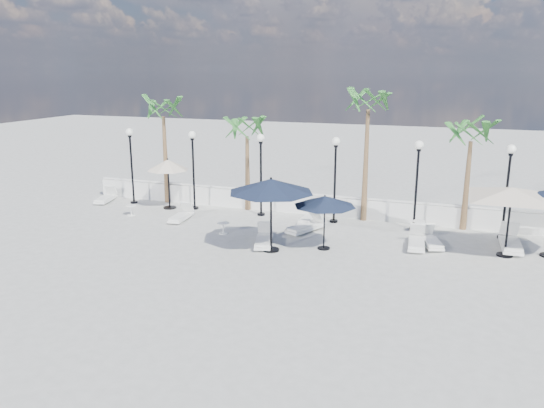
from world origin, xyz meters
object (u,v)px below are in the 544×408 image
(parasol_cream_sq_a, at_px, (512,188))
(parasol_cream_small, at_px, (168,166))
(lounger_2, at_px, (310,217))
(lounger_6, at_px, (417,241))
(lounger_1, at_px, (181,216))
(lounger_3, at_px, (305,226))
(lounger_4, at_px, (264,239))
(lounger_7, at_px, (431,240))
(lounger_5, at_px, (511,243))
(parasol_navy_mid, at_px, (325,201))
(lounger_0, at_px, (106,198))
(parasol_navy_left, at_px, (271,186))

(parasol_cream_sq_a, height_order, parasol_cream_small, parasol_cream_sq_a)
(lounger_2, distance_m, lounger_6, 5.26)
(lounger_1, height_order, lounger_3, lounger_3)
(lounger_4, bearing_deg, lounger_7, 2.29)
(lounger_5, relative_size, parasol_cream_sq_a, 0.38)
(lounger_7, xyz_separation_m, parasol_navy_mid, (-3.86, -1.72, 1.65))
(lounger_5, height_order, lounger_6, lounger_5)
(lounger_1, height_order, lounger_4, lounger_4)
(lounger_3, bearing_deg, lounger_6, 17.63)
(lounger_4, relative_size, parasol_cream_small, 0.79)
(lounger_6, bearing_deg, lounger_7, 31.28)
(lounger_0, distance_m, lounger_5, 19.26)
(lounger_1, xyz_separation_m, parasol_navy_left, (5.25, -2.54, 2.29))
(lounger_0, xyz_separation_m, lounger_5, (19.23, -1.11, 0.05))
(lounger_1, height_order, parasol_navy_left, parasol_navy_left)
(parasol_navy_mid, bearing_deg, parasol_cream_small, 158.59)
(lounger_0, relative_size, lounger_7, 0.99)
(lounger_5, xyz_separation_m, parasol_cream_sq_a, (-0.25, -0.86, 2.31))
(lounger_0, height_order, lounger_2, lounger_0)
(parasol_navy_mid, bearing_deg, lounger_4, -171.05)
(lounger_2, bearing_deg, parasol_cream_small, -175.66)
(lounger_0, height_order, lounger_6, lounger_6)
(lounger_3, bearing_deg, parasol_cream_small, -167.99)
(lounger_5, distance_m, lounger_6, 3.54)
(lounger_1, relative_size, lounger_2, 1.01)
(parasol_navy_left, height_order, parasol_cream_sq_a, parasol_navy_left)
(lounger_2, relative_size, parasol_navy_mid, 0.74)
(lounger_3, bearing_deg, lounger_4, -91.67)
(lounger_1, bearing_deg, parasol_navy_mid, -17.62)
(lounger_1, relative_size, lounger_5, 0.82)
(parasol_navy_left, bearing_deg, parasol_navy_mid, 25.32)
(parasol_navy_left, relative_size, parasol_cream_small, 1.29)
(lounger_6, distance_m, parasol_cream_small, 12.37)
(lounger_7, bearing_deg, lounger_4, -179.01)
(parasol_cream_sq_a, bearing_deg, lounger_4, -168.37)
(lounger_2, relative_size, lounger_5, 0.81)
(lounger_5, bearing_deg, parasol_cream_small, 174.41)
(parasol_navy_mid, xyz_separation_m, parasol_cream_small, (-8.70, 3.41, 0.27))
(lounger_1, distance_m, lounger_5, 13.86)
(lounger_1, height_order, lounger_6, lounger_6)
(lounger_4, distance_m, parasol_cream_sq_a, 9.32)
(lounger_0, relative_size, parasol_cream_small, 0.75)
(lounger_1, bearing_deg, parasol_cream_small, 128.42)
(lounger_7, xyz_separation_m, parasol_cream_small, (-12.55, 1.70, 1.92))
(lounger_3, bearing_deg, lounger_5, 27.06)
(lounger_0, distance_m, lounger_1, 5.66)
(lounger_3, xyz_separation_m, lounger_5, (8.02, 0.46, 0.03))
(lounger_3, bearing_deg, parasol_cream_sq_a, 20.81)
(lounger_3, relative_size, lounger_5, 0.93)
(lounger_6, bearing_deg, lounger_2, 153.11)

